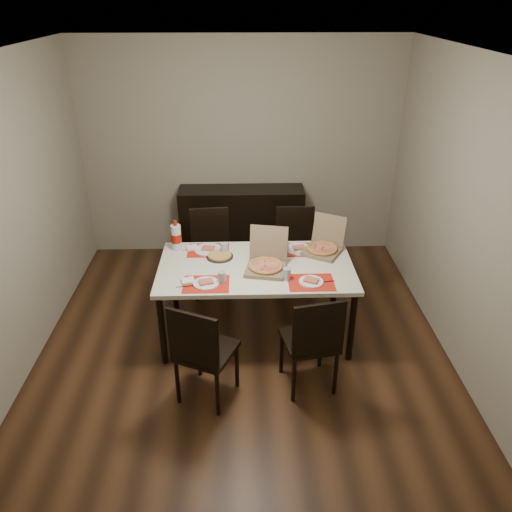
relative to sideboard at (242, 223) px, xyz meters
name	(u,v)px	position (x,y,z in m)	size (l,w,h in m)	color
ground	(243,343)	(0.00, -1.78, -0.46)	(3.80, 4.00, 0.02)	#452915
room_walls	(240,153)	(0.00, -1.35, 1.28)	(3.84, 4.02, 2.62)	gray
sideboard	(242,223)	(0.00, 0.00, 0.00)	(1.50, 0.40, 0.90)	black
dining_table	(256,272)	(0.13, -1.61, 0.23)	(1.80, 1.00, 0.75)	beige
chair_near_left	(202,350)	(-0.32, -2.53, 0.06)	(0.56, 0.56, 0.93)	black
chair_near_right	(312,340)	(0.56, -2.43, 0.06)	(0.50, 0.50, 0.93)	black
chair_far_left	(211,248)	(-0.34, -0.77, 0.06)	(0.46, 0.46, 0.93)	black
chair_far_right	(295,246)	(0.58, -0.76, 0.06)	(0.43, 0.43, 0.93)	black
setting_near_left	(208,282)	(-0.29, -1.92, 0.32)	(0.46, 0.30, 0.11)	red
setting_near_right	(304,279)	(0.54, -1.91, 0.32)	(0.46, 0.30, 0.11)	red
setting_far_left	(210,249)	(-0.31, -1.31, 0.32)	(0.46, 0.30, 0.11)	red
setting_far_right	(295,249)	(0.52, -1.32, 0.32)	(0.47, 0.30, 0.11)	red
napkin_loose	(268,264)	(0.25, -1.60, 0.31)	(0.12, 0.11, 0.02)	white
pizza_box_center	(266,263)	(0.22, -1.67, 0.36)	(0.42, 0.45, 0.35)	brown
pizza_box_right	(323,246)	(0.79, -1.35, 0.35)	(0.47, 0.48, 0.33)	brown
faina_plate	(220,256)	(-0.21, -1.44, 0.31)	(0.26, 0.26, 0.03)	black
dip_bowl	(274,256)	(0.30, -1.46, 0.31)	(0.11, 0.11, 0.03)	white
soda_bottle	(176,237)	(-0.64, -1.26, 0.43)	(0.10, 0.10, 0.30)	silver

